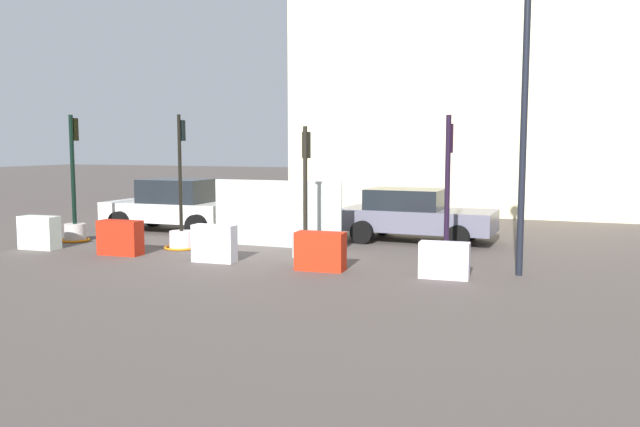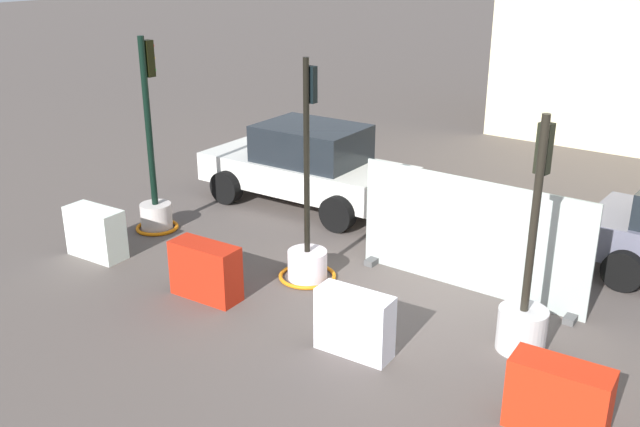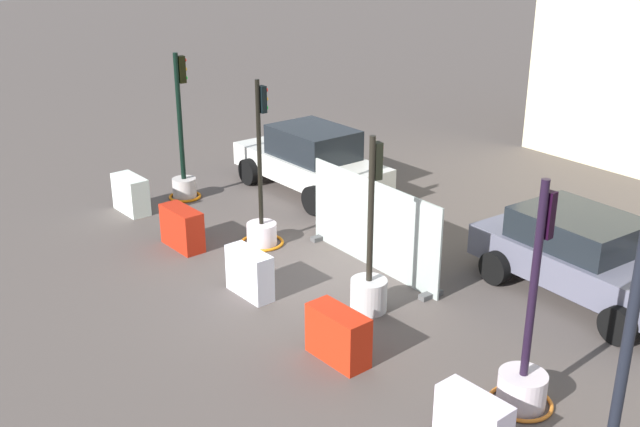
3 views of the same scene
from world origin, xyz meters
The scene contains 15 objects.
ground_plane centered at (0.00, 0.00, 0.00)m, with size 120.00×120.00×0.00m, color #4F4742.
traffic_light_0 centered at (-5.51, 0.09, 0.69)m, with size 0.81×0.81×3.64m.
traffic_light_1 centered at (-1.88, 0.08, 0.52)m, with size 0.95×0.95×3.59m.
traffic_light_2 centered at (1.76, 0.02, 0.61)m, with size 0.66×0.66×3.24m.
traffic_light_3 centered at (5.27, -0.05, 0.53)m, with size 0.94×0.94×3.46m.
construction_barrier_0 centered at (-5.39, -1.39, 0.44)m, with size 1.08×0.53×0.89m.
construction_barrier_1 centered at (-2.75, -1.37, 0.44)m, with size 1.14×0.51×0.88m.
construction_barrier_2 centered at (-0.01, -1.38, 0.45)m, with size 1.06×0.44×0.89m.
construction_barrier_3 centered at (2.73, -1.43, 0.43)m, with size 1.12×0.53×0.86m.
construction_barrier_4 centered at (5.46, -1.30, 0.38)m, with size 1.05×0.47×0.77m.
car_grey_saloon centered at (3.69, 3.64, 0.78)m, with size 4.41×2.37×1.52m.
car_white_van centered at (-4.02, 2.96, 0.84)m, with size 4.55×2.28×1.70m.
building_main_facade centered at (3.79, 13.68, 6.45)m, with size 14.99×6.40×12.85m.
street_lamp_post centered at (6.91, -0.40, 4.36)m, with size 0.36×0.36×7.24m.
site_fence_panel centered at (0.39, 1.26, 0.87)m, with size 3.77×0.50×1.83m.
Camera 1 is at (7.88, -14.73, 2.78)m, focal length 36.42 mm.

